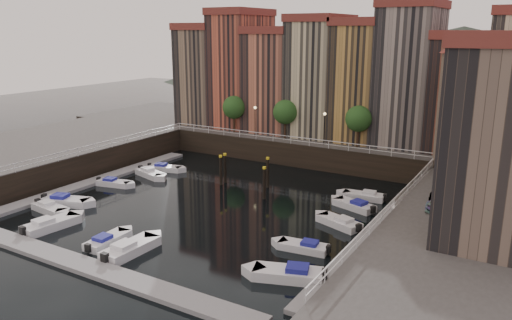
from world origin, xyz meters
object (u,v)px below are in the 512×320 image
Objects in this scene: corner_tower at (462,100)px; car_b at (451,192)px; car_a at (473,167)px; boat_left_2 at (113,183)px; boat_left_0 at (49,208)px; car_c at (448,201)px; mooring_pilings at (244,174)px; gangway at (415,185)px; boat_left_1 at (65,201)px.

car_b is at bearing -82.27° from corner_tower.
boat_left_2 is at bearing -158.37° from car_a.
boat_left_0 is 0.89× the size of car_c.
car_b is (34.99, 4.83, 3.41)m from boat_left_2.
car_a is at bearing 41.20° from boat_left_0.
car_b is 0.87× the size of car_c.
car_c reaches higher than car_b.
car_b is at bearing 105.89° from car_c.
car_b is at bearing -4.94° from mooring_pilings.
gangway reaches higher than mooring_pilings.
corner_tower is 2.69× the size of boat_left_1.
boat_left_1 is at bearing -145.03° from corner_tower.
boat_left_2 is (-30.57, -11.48, -1.59)m from gangway.
mooring_pilings is at bearing -155.50° from corner_tower.
boat_left_2 is 1.07× the size of car_a.
car_c is at bearing -91.89° from car_a.
car_a is (34.78, 21.82, 3.29)m from boat_left_1.
boat_left_0 is at bearing -146.38° from car_a.
gangway is at bearing 15.29° from mooring_pilings.
gangway is 8.19m from car_b.
boat_left_1 is (-0.29, 2.06, 0.04)m from boat_left_0.
boat_left_0 is at bearing -150.12° from car_c.
corner_tower is 42.30m from boat_left_0.
boat_left_2 is at bearing -152.93° from mooring_pilings.
gangway is 1.94× the size of boat_left_2.
car_b reaches higher than mooring_pilings.
boat_left_1 is 36.55m from car_b.
car_a is (35.35, 14.79, 3.36)m from boat_left_2.
car_a is at bearing -32.35° from corner_tower.
car_c reaches higher than car_a.
gangway is 1.86× the size of car_b.
boat_left_0 is 1.02× the size of car_b.
boat_left_0 is at bearing -96.35° from boat_left_2.
mooring_pilings reaches higher than boat_left_2.
car_b is at bearing -93.17° from car_a.
gangway is 1.63× the size of car_c.
boat_left_0 is 1.13× the size of car_a.
car_b reaches higher than boat_left_1.
boat_left_0 is 9.13m from boat_left_2.
corner_tower is 1.66× the size of gangway.
gangway is (-2.90, -4.50, -8.28)m from corner_tower.
car_b is 2.33m from car_c.
corner_tower reaches higher than car_b.
car_c is at bearing -67.37° from car_b.
boat_left_1 is 7.05m from boat_left_2.
gangway is 35.28m from boat_left_1.
corner_tower reaches higher than boat_left_1.
corner_tower is 3.09× the size of car_b.
car_c is at bearing -62.83° from gangway.
corner_tower is at bearing 13.77° from boat_left_2.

